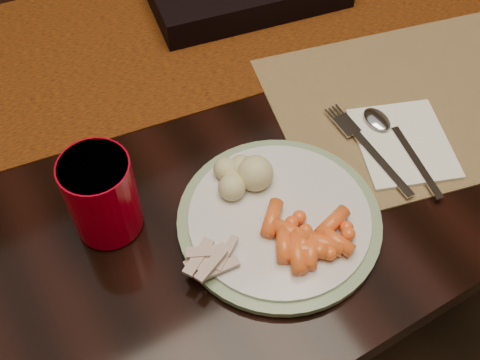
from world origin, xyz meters
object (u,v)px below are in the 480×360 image
napkin (403,143)px  red_cup (102,196)px  dining_table (188,207)px  baby_carrots (299,235)px  mashed_potatoes (237,172)px  turkey_shreds (216,258)px  placemat_main (421,103)px  dinner_plate (279,219)px

napkin → red_cup: (-0.39, 0.09, 0.05)m
dining_table → baby_carrots: (-0.01, -0.35, 0.40)m
red_cup → mashed_potatoes: bearing=-13.4°
baby_carrots → turkey_shreds: 0.10m
napkin → placemat_main: bearing=53.7°
dinner_plate → mashed_potatoes: (-0.02, 0.07, 0.03)m
baby_carrots → mashed_potatoes: (-0.02, 0.11, 0.01)m
mashed_potatoes → napkin: 0.24m
dinner_plate → turkey_shreds: size_ratio=3.69×
mashed_potatoes → napkin: (0.23, -0.05, -0.03)m
napkin → red_cup: red_cup is taller
placemat_main → dinner_plate: size_ratio=1.67×
placemat_main → baby_carrots: (-0.28, -0.11, 0.03)m
baby_carrots → napkin: (0.21, 0.06, -0.02)m
dinner_plate → red_cup: red_cup is taller
dinner_plate → dining_table: bearing=88.0°
baby_carrots → mashed_potatoes: bearing=100.6°
dining_table → turkey_shreds: 0.53m
placemat_main → baby_carrots: baby_carrots is taller
baby_carrots → dinner_plate: bearing=91.0°
dining_table → napkin: bearing=-56.0°
dining_table → turkey_shreds: size_ratio=26.68×
placemat_main → turkey_shreds: size_ratio=6.17×
turkey_shreds → dinner_plate: bearing=9.1°
placemat_main → dining_table: bearing=151.5°
napkin → turkey_shreds: bearing=-152.5°
placemat_main → napkin: napkin is taller
dining_table → mashed_potatoes: size_ratio=23.41×
dinner_plate → red_cup: (-0.18, 0.11, 0.05)m
placemat_main → napkin: 0.09m
red_cup → baby_carrots: bearing=-39.2°
turkey_shreds → mashed_potatoes: bearing=47.4°
placemat_main → red_cup: bearing=-171.2°
dining_table → placemat_main: (0.27, -0.25, 0.38)m
napkin → baby_carrots: bearing=-143.5°
turkey_shreds → napkin: turkey_shreds is taller
dining_table → napkin: 0.52m
placemat_main → turkey_shreds: (-0.38, -0.08, 0.02)m
dinner_plate → red_cup: 0.21m
napkin → dinner_plate: bearing=-153.7°
dinner_plate → mashed_potatoes: mashed_potatoes is taller
dining_table → placemat_main: placemat_main is taller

